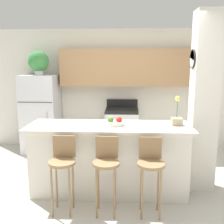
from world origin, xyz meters
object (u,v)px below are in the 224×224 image
refrigerator (41,114)px  orchid_vase (177,118)px  bar_stool_left (63,164)px  trash_bin (67,145)px  stove_range (122,130)px  bar_stool_mid (106,164)px  potted_plant_on_fridge (38,62)px  fruit_bowl (115,123)px  bar_stool_right (151,165)px

refrigerator → orchid_vase: bearing=-34.2°
bar_stool_left → trash_bin: 2.15m
bar_stool_left → orchid_vase: size_ratio=2.34×
stove_range → refrigerator: bearing=-178.8°
bar_stool_mid → potted_plant_on_fridge: bearing=123.9°
bar_stool_left → fruit_bowl: size_ratio=3.63×
orchid_vase → fruit_bowl: size_ratio=1.55×
orchid_vase → bar_stool_right: bearing=-123.7°
bar_stool_mid → bar_stool_right: 0.54m
orchid_vase → trash_bin: 2.56m
bar_stool_right → potted_plant_on_fridge: (-2.08, 2.30, 1.24)m
potted_plant_on_fridge → orchid_vase: bearing=-34.2°
bar_stool_mid → orchid_vase: 1.21m
orchid_vase → fruit_bowl: bearing=-175.9°
bar_stool_left → bar_stool_mid: 0.54m
refrigerator → potted_plant_on_fridge: (-0.00, 0.00, 1.06)m
refrigerator → fruit_bowl: bearing=-47.1°
refrigerator → bar_stool_right: 3.10m
fruit_bowl → trash_bin: size_ratio=0.69×
bar_stool_left → bar_stool_right: 1.07m
trash_bin → potted_plant_on_fridge: bearing=157.9°
stove_range → bar_stool_right: stove_range is taller
trash_bin → bar_stool_mid: bearing=-64.9°
trash_bin → bar_stool_left: bearing=-78.2°
refrigerator → bar_stool_right: refrigerator is taller
refrigerator → stove_range: bearing=1.2°
fruit_bowl → trash_bin: (-1.05, 1.52, -0.84)m
refrigerator → potted_plant_on_fridge: potted_plant_on_fridge is taller
refrigerator → stove_range: (1.69, 0.04, -0.34)m
potted_plant_on_fridge → trash_bin: 1.79m
bar_stool_left → bar_stool_mid: size_ratio=1.00×
bar_stool_right → orchid_vase: (0.40, 0.61, 0.46)m
stove_range → trash_bin: size_ratio=2.82×
bar_stool_mid → potted_plant_on_fridge: size_ratio=1.98×
bar_stool_right → fruit_bowl: size_ratio=3.63×
bar_stool_right → potted_plant_on_fridge: bearing=132.2°
orchid_vase → trash_bin: orchid_vase is taller
bar_stool_mid → trash_bin: bearing=115.1°
trash_bin → orchid_vase: bearing=-37.3°
bar_stool_mid → orchid_vase: size_ratio=2.34×
stove_range → fruit_bowl: fruit_bowl is taller
bar_stool_right → trash_bin: size_ratio=2.51×
bar_stool_mid → orchid_vase: (0.94, 0.61, 0.46)m
bar_stool_left → potted_plant_on_fridge: size_ratio=1.98×
bar_stool_mid → potted_plant_on_fridge: potted_plant_on_fridge is taller
bar_stool_right → orchid_vase: size_ratio=2.34×
fruit_bowl → refrigerator: bearing=132.9°
trash_bin → fruit_bowl: bearing=-55.4°
orchid_vase → trash_bin: bearing=142.7°
refrigerator → trash_bin: size_ratio=4.22×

